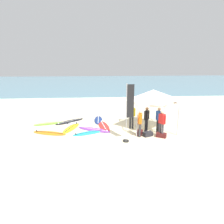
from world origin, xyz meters
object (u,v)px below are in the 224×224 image
Objects in this scene: surfboard_orange at (49,133)px; surfboard_red at (104,126)px; banner_flag at (128,116)px; surfboard_navy at (98,120)px; gear_bag_by_pole at (139,133)px; gear_bag_near_tent at (161,135)px; surfboard_lime at (49,123)px; surfboard_cyan at (89,133)px; surfboard_yellow at (71,128)px; person_red at (162,122)px; person_yellow at (132,115)px; surfboard_white at (79,122)px; surfboard_black at (70,121)px; surfboard_purple at (94,129)px; person_blue at (159,118)px; person_black at (147,118)px; canopy_tent at (153,95)px; gear_bag_on_sand at (148,134)px; person_orange at (140,121)px.

surfboard_orange is 3.77m from surfboard_red.
surfboard_navy is at bearing 110.54° from banner_flag.
gear_bag_near_tent is at bearing -22.85° from gear_bag_by_pole.
surfboard_cyan is at bearing -36.24° from surfboard_lime.
person_red is (5.75, -2.14, 0.95)m from surfboard_yellow.
person_red is at bearing -48.09° from person_yellow.
surfboard_white is at bearing 148.88° from surfboard_red.
surfboard_black is 4.98m from person_yellow.
surfboard_black is 0.79m from surfboard_white.
gear_bag_near_tent is at bearing -21.80° from surfboard_purple.
person_blue and person_black have the same top height.
person_red reaches higher than surfboard_white.
canopy_tent is 1.11× the size of surfboard_purple.
gear_bag_on_sand is at bearing -35.39° from surfboard_white.
surfboard_red is at bearing 43.72° from surfboard_purple.
surfboard_yellow is 2.62m from surfboard_navy.
surfboard_yellow is at bearing 158.83° from gear_bag_on_sand.
surfboard_yellow is 6.14m from gear_bag_near_tent.
canopy_tent reaches higher than person_black.
canopy_tent is 6.67m from surfboard_black.
person_orange is 1.33m from person_red.
surfboard_lime is at bearing 165.65° from person_yellow.
person_yellow reaches higher than gear_bag_by_pole.
gear_bag_near_tent reaches higher than surfboard_red.
gear_bag_by_pole reaches higher than surfboard_red.
person_blue is at bearing 32.75° from gear_bag_on_sand.
surfboard_red is 1.51× the size of person_blue.
gear_bag_near_tent is (3.84, -3.95, 0.10)m from surfboard_navy.
surfboard_cyan is (1.58, -2.65, 0.00)m from surfboard_black.
surfboard_cyan is at bearing -59.30° from surfboard_black.
surfboard_cyan is (1.27, -1.11, 0.00)m from surfboard_yellow.
canopy_tent reaches higher than surfboard_navy.
gear_bag_on_sand is (3.38, -1.43, 0.10)m from surfboard_purple.
gear_bag_by_pole reaches higher than surfboard_purple.
surfboard_purple is 0.70m from surfboard_cyan.
banner_flag is at bearing -65.53° from surfboard_red.
canopy_tent reaches higher than person_blue.
surfboard_red is 1.51× the size of person_red.
person_blue is (5.33, -2.69, 0.95)m from surfboard_white.
banner_flag reaches higher than person_yellow.
person_red is 2.31m from banner_flag.
surfboard_orange is at bearing -112.06° from surfboard_black.
banner_flag is at bearing -33.91° from surfboard_cyan.
person_yellow is (5.99, -1.53, 0.95)m from surfboard_lime.
surfboard_purple is 2.93m from surfboard_orange.
banner_flag reaches higher than canopy_tent.
person_blue is (4.18, -0.91, 0.95)m from surfboard_purple.
surfboard_cyan is 0.67× the size of banner_flag.
surfboard_yellow is 0.91× the size of surfboard_red.
surfboard_purple is at bearing 132.51° from banner_flag.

